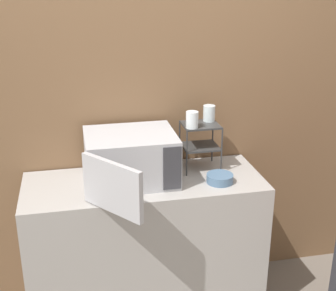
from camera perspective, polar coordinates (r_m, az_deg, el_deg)
wall_back at (r=3.06m, az=-4.04°, el=4.37°), size 8.00×0.06×2.60m
counter at (r=3.12m, az=-2.77°, el=-12.16°), size 1.48×0.57×0.94m
microwave at (r=2.83m, az=-4.67°, el=-1.59°), size 0.56×0.79×0.30m
dish_rack at (r=2.99m, az=3.97°, el=1.06°), size 0.24×0.21×0.30m
glass_front_left at (r=2.88m, az=2.95°, el=3.16°), size 0.08×0.08×0.10m
glass_back_right at (r=3.01m, az=5.03°, el=3.93°), size 0.08×0.08×0.10m
bowl at (r=2.87m, az=6.33°, el=-4.02°), size 0.16×0.16×0.05m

